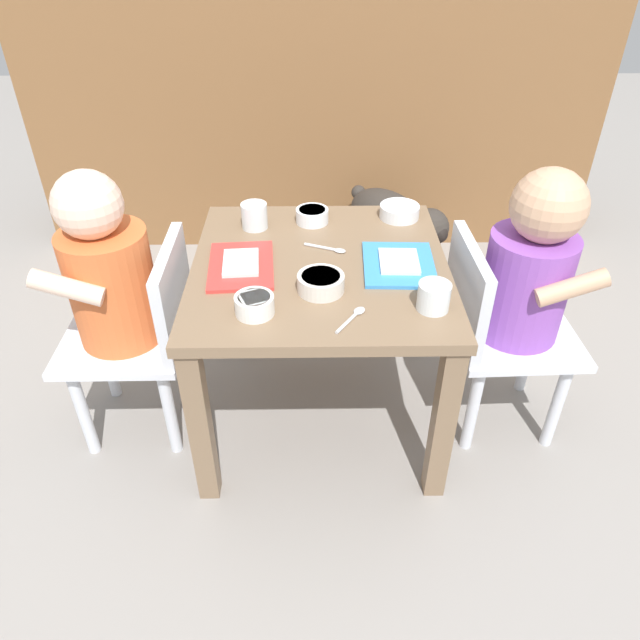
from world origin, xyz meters
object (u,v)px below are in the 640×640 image
object	(u,v)px
water_cup_right	(434,298)
veggie_bowl_near	(254,304)
dog	(393,221)
spoon_by_right_tray	(330,249)
seated_child_right	(523,278)
veggie_bowl_far	(312,215)
seated_child_left	(116,284)
dining_table	(320,292)
food_tray_left	(241,265)
spoon_by_left_tray	(353,317)
water_cup_left	(255,217)
cereal_bowl_left_side	(321,282)
food_tray_right	(399,264)
cereal_bowl_right_side	(399,211)

from	to	relation	value
water_cup_right	veggie_bowl_near	size ratio (longest dim) A/B	0.84
dog	spoon_by_right_tray	bearing A→B (deg)	-111.38
seated_child_right	veggie_bowl_far	world-z (taller)	seated_child_right
seated_child_left	seated_child_right	size ratio (longest dim) A/B	1.00
dining_table	water_cup_right	size ratio (longest dim) A/B	9.13
dining_table	veggie_bowl_far	bearing A→B (deg)	94.58
food_tray_left	spoon_by_left_tray	bearing A→B (deg)	-39.71
seated_child_left	veggie_bowl_far	bearing A→B (deg)	29.25
dog	veggie_bowl_far	distance (m)	0.58
water_cup_left	spoon_by_left_tray	xyz separation A→B (m)	(0.22, -0.38, -0.02)
water_cup_left	veggie_bowl_far	xyz separation A→B (m)	(0.14, 0.03, -0.01)
dining_table	seated_child_right	size ratio (longest dim) A/B	0.88
veggie_bowl_near	cereal_bowl_left_side	distance (m)	0.15
water_cup_left	cereal_bowl_left_side	world-z (taller)	water_cup_left
seated_child_right	spoon_by_right_tray	world-z (taller)	seated_child_right
cereal_bowl_left_side	spoon_by_right_tray	size ratio (longest dim) A/B	1.00
food_tray_right	veggie_bowl_far	distance (m)	0.29
dining_table	veggie_bowl_near	distance (m)	0.25
food_tray_right	cereal_bowl_left_side	size ratio (longest dim) A/B	2.02
cereal_bowl_right_side	veggie_bowl_far	xyz separation A→B (m)	(-0.22, -0.02, 0.00)
seated_child_left	seated_child_right	distance (m)	0.89
dog	veggie_bowl_far	size ratio (longest dim) A/B	5.07
cereal_bowl_right_side	spoon_by_right_tray	size ratio (longest dim) A/B	1.02
spoon_by_right_tray	veggie_bowl_near	bearing A→B (deg)	-121.48
water_cup_right	seated_child_right	bearing A→B (deg)	32.01
food_tray_right	dog	bearing A→B (deg)	82.93
food_tray_right	veggie_bowl_far	xyz separation A→B (m)	(-0.19, 0.22, 0.01)
cereal_bowl_left_side	seated_child_left	bearing A→B (deg)	170.96
water_cup_right	spoon_by_left_tray	xyz separation A→B (m)	(-0.16, -0.03, -0.02)
seated_child_left	dog	world-z (taller)	seated_child_left
seated_child_left	cereal_bowl_right_side	xyz separation A→B (m)	(0.65, 0.26, 0.04)
seated_child_left	spoon_by_left_tray	size ratio (longest dim) A/B	7.49
spoon_by_left_tray	veggie_bowl_far	bearing A→B (deg)	100.59
dining_table	spoon_by_left_tray	xyz separation A→B (m)	(0.06, -0.21, 0.08)
water_cup_left	spoon_by_left_tray	size ratio (longest dim) A/B	0.70
water_cup_right	spoon_by_left_tray	world-z (taller)	water_cup_right
seated_child_left	cereal_bowl_right_side	bearing A→B (deg)	22.09
food_tray_right	spoon_by_right_tray	distance (m)	0.17
seated_child_right	seated_child_left	bearing A→B (deg)	-179.78
seated_child_right	veggie_bowl_near	distance (m)	0.60
water_cup_left	spoon_by_left_tray	distance (m)	0.44
dining_table	veggie_bowl_far	distance (m)	0.22
seated_child_right	water_cup_right	size ratio (longest dim) A/B	10.39
spoon_by_left_tray	cereal_bowl_right_side	bearing A→B (deg)	71.75
water_cup_left	veggie_bowl_far	size ratio (longest dim) A/B	0.79
seated_child_right	spoon_by_left_tray	distance (m)	0.42
seated_child_right	food_tray_left	xyz separation A→B (m)	(-0.62, 0.02, 0.03)
cereal_bowl_right_side	seated_child_right	bearing A→B (deg)	-46.86
dining_table	cereal_bowl_left_side	bearing A→B (deg)	-90.01
seated_child_left	food_tray_right	distance (m)	0.62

